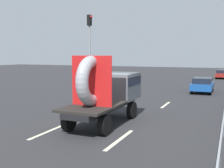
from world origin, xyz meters
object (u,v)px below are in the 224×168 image
(distant_sedan, at_px, (203,84))
(traffic_light, at_px, (90,43))
(oncoming_car, at_px, (222,74))
(flatbed_truck, at_px, (109,89))

(distant_sedan, relative_size, traffic_light, 0.60)
(traffic_light, relative_size, oncoming_car, 1.81)
(distant_sedan, bearing_deg, oncoming_car, 85.99)
(distant_sedan, xyz_separation_m, oncoming_car, (1.09, 15.52, -0.05))
(distant_sedan, xyz_separation_m, traffic_light, (-9.00, -3.87, 3.57))
(distant_sedan, distance_m, oncoming_car, 15.56)
(traffic_light, bearing_deg, flatbed_truck, -56.64)
(flatbed_truck, xyz_separation_m, oncoming_car, (4.31, 28.16, -0.94))
(traffic_light, xyz_separation_m, oncoming_car, (10.09, 19.38, -3.61))
(flatbed_truck, xyz_separation_m, distant_sedan, (3.23, 12.64, -0.89))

